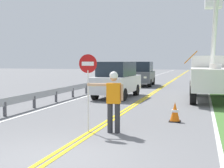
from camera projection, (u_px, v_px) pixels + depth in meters
name	position (u px, v px, depth m)	size (l,w,h in m)	color
ground_plane	(51.00, 158.00, 7.07)	(160.00, 160.00, 0.00)	slate
centerline_yellow_left	(161.00, 87.00, 26.31)	(0.11, 110.00, 0.01)	yellow
centerline_yellow_right	(163.00, 87.00, 26.27)	(0.11, 110.00, 0.01)	yellow
edge_line_right	(208.00, 88.00, 25.32)	(0.12, 110.00, 0.01)	silver
edge_line_left	(119.00, 87.00, 27.26)	(0.12, 110.00, 0.01)	silver
flagger_worker	(113.00, 98.00, 9.53)	(1.09, 0.27, 1.83)	#2D2D33
stop_sign_paddle	(88.00, 75.00, 9.63)	(0.56, 0.04, 2.33)	silver
utility_bucket_truck	(212.00, 74.00, 18.10)	(2.67, 6.89, 5.86)	white
oncoming_suv_nearest	(117.00, 79.00, 19.02)	(2.09, 4.68, 2.10)	silver
oncoming_suv_second	(142.00, 74.00, 28.03)	(2.09, 4.69, 2.10)	#4C5156
traffic_cone_lead	(175.00, 112.00, 11.35)	(0.40, 0.40, 0.70)	orange
guardrail_left_shoulder	(92.00, 85.00, 22.39)	(0.10, 32.00, 0.71)	#9EA0A3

